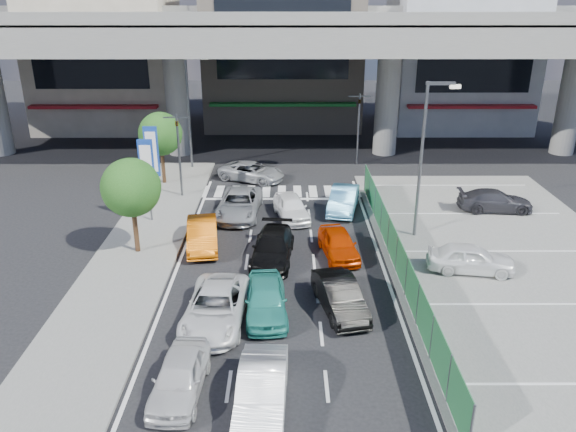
{
  "coord_description": "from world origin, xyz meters",
  "views": [
    {
      "loc": [
        0.29,
        -20.88,
        12.05
      ],
      "look_at": [
        0.37,
        4.81,
        1.62
      ],
      "focal_mm": 35.0,
      "sensor_mm": 36.0,
      "label": 1
    }
  ],
  "objects_px": {
    "street_lamp_right": "(426,148)",
    "traffic_cone": "(396,247)",
    "taxi_orange_left": "(202,234)",
    "van_white_back_left": "(179,376)",
    "street_lamp_left": "(191,102)",
    "sedan_white_mid_left": "(216,307)",
    "traffic_light_left": "(178,135)",
    "kei_truck_front_right": "(344,199)",
    "tree_far": "(160,134)",
    "parked_sedan_white": "(471,258)",
    "signboard_near": "(147,169)",
    "wagon_silver_front_left": "(239,204)",
    "sedan_white_front_mid": "(291,207)",
    "taxi_teal_mid": "(266,299)",
    "sedan_black_mid": "(273,248)",
    "crossing_wagon_silver": "(252,172)",
    "hatch_white_back_mid": "(262,391)",
    "traffic_light_right": "(359,111)",
    "parked_sedan_dgrey": "(495,201)",
    "hatch_black_mid_right": "(340,296)",
    "taxi_orange_right": "(339,244)",
    "signboard_far": "(152,154)",
    "tree_near": "(131,188)"
  },
  "relations": [
    {
      "from": "traffic_light_left",
      "to": "crossing_wagon_silver",
      "type": "xyz_separation_m",
      "value": [
        4.16,
        3.24,
        -3.32
      ]
    },
    {
      "from": "taxi_teal_mid",
      "to": "sedan_white_front_mid",
      "type": "distance_m",
      "value": 10.16
    },
    {
      "from": "sedan_white_front_mid",
      "to": "tree_near",
      "type": "bearing_deg",
      "value": -161.7
    },
    {
      "from": "taxi_orange_right",
      "to": "wagon_silver_front_left",
      "type": "relative_size",
      "value": 0.76
    },
    {
      "from": "van_white_back_left",
      "to": "street_lamp_left",
      "type": "bearing_deg",
      "value": 100.93
    },
    {
      "from": "traffic_cone",
      "to": "crossing_wagon_silver",
      "type": "bearing_deg",
      "value": 123.61
    },
    {
      "from": "hatch_white_back_mid",
      "to": "parked_sedan_dgrey",
      "type": "distance_m",
      "value": 20.98
    },
    {
      "from": "street_lamp_right",
      "to": "traffic_cone",
      "type": "bearing_deg",
      "value": -124.95
    },
    {
      "from": "kei_truck_front_right",
      "to": "parked_sedan_dgrey",
      "type": "xyz_separation_m",
      "value": [
        8.77,
        -0.17,
        -0.02
      ]
    },
    {
      "from": "sedan_white_front_mid",
      "to": "parked_sedan_white",
      "type": "bearing_deg",
      "value": -51.46
    },
    {
      "from": "taxi_orange_left",
      "to": "van_white_back_left",
      "type": "bearing_deg",
      "value": -93.77
    },
    {
      "from": "signboard_far",
      "to": "parked_sedan_dgrey",
      "type": "height_order",
      "value": "signboard_far"
    },
    {
      "from": "street_lamp_left",
      "to": "tree_far",
      "type": "relative_size",
      "value": 1.67
    },
    {
      "from": "taxi_orange_right",
      "to": "wagon_silver_front_left",
      "type": "bearing_deg",
      "value": 125.92
    },
    {
      "from": "sedan_white_mid_left",
      "to": "sedan_black_mid",
      "type": "xyz_separation_m",
      "value": [
        2.08,
        5.39,
        -0.02
      ]
    },
    {
      "from": "signboard_near",
      "to": "van_white_back_left",
      "type": "bearing_deg",
      "value": -74.04
    },
    {
      "from": "signboard_near",
      "to": "wagon_silver_front_left",
      "type": "distance_m",
      "value": 5.44
    },
    {
      "from": "signboard_far",
      "to": "sedan_black_mid",
      "type": "xyz_separation_m",
      "value": [
        7.24,
        -7.79,
        -2.41
      ]
    },
    {
      "from": "crossing_wagon_silver",
      "to": "parked_sedan_dgrey",
      "type": "height_order",
      "value": "parked_sedan_dgrey"
    },
    {
      "from": "sedan_black_mid",
      "to": "tree_near",
      "type": "bearing_deg",
      "value": 178.22
    },
    {
      "from": "traffic_light_left",
      "to": "street_lamp_left",
      "type": "relative_size",
      "value": 0.65
    },
    {
      "from": "sedan_white_front_mid",
      "to": "kei_truck_front_right",
      "type": "xyz_separation_m",
      "value": [
        3.05,
        1.16,
        0.03
      ]
    },
    {
      "from": "sedan_black_mid",
      "to": "parked_sedan_dgrey",
      "type": "xyz_separation_m",
      "value": [
        12.75,
        6.28,
        0.02
      ]
    },
    {
      "from": "street_lamp_left",
      "to": "kei_truck_front_right",
      "type": "height_order",
      "value": "street_lamp_left"
    },
    {
      "from": "parked_sedan_dgrey",
      "to": "crossing_wagon_silver",
      "type": "bearing_deg",
      "value": 71.83
    },
    {
      "from": "sedan_white_mid_left",
      "to": "taxi_orange_left",
      "type": "relative_size",
      "value": 1.16
    },
    {
      "from": "street_lamp_left",
      "to": "wagon_silver_front_left",
      "type": "xyz_separation_m",
      "value": [
        3.92,
        -9.05,
        -4.08
      ]
    },
    {
      "from": "tree_near",
      "to": "wagon_silver_front_left",
      "type": "distance_m",
      "value": 7.27
    },
    {
      "from": "traffic_light_right",
      "to": "tree_far",
      "type": "distance_m",
      "value": 14.05
    },
    {
      "from": "tree_far",
      "to": "parked_sedan_white",
      "type": "height_order",
      "value": "tree_far"
    },
    {
      "from": "street_lamp_left",
      "to": "sedan_white_mid_left",
      "type": "distance_m",
      "value": 20.96
    },
    {
      "from": "traffic_light_right",
      "to": "van_white_back_left",
      "type": "height_order",
      "value": "traffic_light_right"
    },
    {
      "from": "traffic_light_left",
      "to": "kei_truck_front_right",
      "type": "bearing_deg",
      "value": -13.43
    },
    {
      "from": "sedan_white_mid_left",
      "to": "hatch_white_back_mid",
      "type": "bearing_deg",
      "value": -64.65
    },
    {
      "from": "tree_near",
      "to": "van_white_back_left",
      "type": "height_order",
      "value": "tree_near"
    },
    {
      "from": "traffic_light_right",
      "to": "van_white_back_left",
      "type": "xyz_separation_m",
      "value": [
        -8.61,
        -25.31,
        -3.3
      ]
    },
    {
      "from": "sedan_white_mid_left",
      "to": "kei_truck_front_right",
      "type": "relative_size",
      "value": 1.16
    },
    {
      "from": "taxi_orange_left",
      "to": "signboard_far",
      "type": "bearing_deg",
      "value": 112.46
    },
    {
      "from": "traffic_light_right",
      "to": "traffic_cone",
      "type": "xyz_separation_m",
      "value": [
        0.1,
        -15.25,
        -3.51
      ]
    },
    {
      "from": "tree_near",
      "to": "van_white_back_left",
      "type": "distance_m",
      "value": 11.35
    },
    {
      "from": "sedan_white_mid_left",
      "to": "crossing_wagon_silver",
      "type": "relative_size",
      "value": 1.09
    },
    {
      "from": "street_lamp_left",
      "to": "hatch_white_back_mid",
      "type": "bearing_deg",
      "value": -76.86
    },
    {
      "from": "hatch_black_mid_right",
      "to": "taxi_orange_left",
      "type": "height_order",
      "value": "taxi_orange_left"
    },
    {
      "from": "traffic_light_right",
      "to": "taxi_teal_mid",
      "type": "distance_m",
      "value": 21.72
    },
    {
      "from": "van_white_back_left",
      "to": "parked_sedan_dgrey",
      "type": "height_order",
      "value": "parked_sedan_dgrey"
    },
    {
      "from": "traffic_light_left",
      "to": "taxi_teal_mid",
      "type": "relative_size",
      "value": 1.28
    },
    {
      "from": "wagon_silver_front_left",
      "to": "street_lamp_right",
      "type": "bearing_deg",
      "value": -13.66
    },
    {
      "from": "taxi_teal_mid",
      "to": "traffic_cone",
      "type": "relative_size",
      "value": 5.57
    },
    {
      "from": "street_lamp_right",
      "to": "parked_sedan_dgrey",
      "type": "xyz_separation_m",
      "value": [
        5.21,
        3.48,
        -4.1
      ]
    },
    {
      "from": "van_white_back_left",
      "to": "sedan_black_mid",
      "type": "relative_size",
      "value": 0.83
    }
  ]
}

